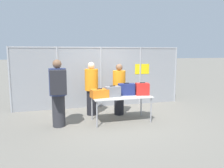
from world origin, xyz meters
TOP-DOWN VIEW (x-y plane):
  - ground_plane at (0.00, 0.00)m, footprint 120.00×120.00m
  - fence_section at (0.01, 1.80)m, footprint 6.41×0.07m
  - inspection_table at (0.15, -0.13)m, footprint 1.75×0.84m
  - suitcase_orange at (-0.51, -0.15)m, footprint 0.52×0.38m
  - suitcase_grey at (-0.11, -0.13)m, footprint 0.46×0.30m
  - suitcase_navy at (0.36, -0.01)m, footprint 0.52×0.30m
  - suitcase_red at (0.83, -0.14)m, footprint 0.44×0.32m
  - traveler_hooded at (-1.66, -0.16)m, footprint 0.46×0.72m
  - security_worker_near at (0.32, 0.58)m, footprint 0.42×0.42m
  - security_worker_far at (-0.56, 0.78)m, footprint 0.43×0.43m
  - utility_trailer at (1.30, 3.79)m, footprint 3.94×2.15m

SIDE VIEW (x-z plane):
  - ground_plane at x=0.00m, z-range 0.00..0.00m
  - utility_trailer at x=1.30m, z-range 0.06..0.70m
  - inspection_table at x=0.15m, z-range 0.33..1.10m
  - security_worker_near at x=0.32m, z-range 0.03..1.71m
  - suitcase_orange at x=-0.51m, z-range 0.76..1.02m
  - security_worker_far at x=-0.56m, z-range 0.03..1.77m
  - suitcase_grey at x=-0.11m, z-range 0.76..1.08m
  - suitcase_navy at x=0.36m, z-range 0.76..1.13m
  - suitcase_red at x=0.83m, z-range 0.76..1.14m
  - traveler_hooded at x=-1.66m, z-range 0.09..1.96m
  - fence_section at x=0.01m, z-range 0.05..2.31m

